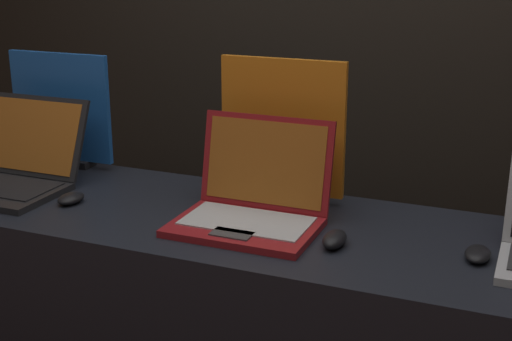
# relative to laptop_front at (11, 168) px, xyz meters

# --- Properties ---
(wall_back) EXTENTS (8.00, 0.05, 2.80)m
(wall_back) POSITION_rel_laptop_front_xyz_m (0.84, 1.14, 0.37)
(wall_back) COLOR black
(wall_back) RESTS_ON ground_plane
(laptop_front) EXTENTS (0.40, 0.38, 0.27)m
(laptop_front) POSITION_rel_laptop_front_xyz_m (0.00, 0.00, 0.00)
(laptop_front) COLOR black
(laptop_front) RESTS_ON display_counter
(mouse_front) EXTENTS (0.07, 0.10, 0.03)m
(mouse_front) POSITION_rel_laptop_front_xyz_m (0.27, -0.06, -0.05)
(mouse_front) COLOR black
(mouse_front) RESTS_ON display_counter
(promo_stand_front) EXTENTS (0.39, 0.07, 0.40)m
(promo_stand_front) POSITION_rel_laptop_front_xyz_m (0.00, 0.27, 0.13)
(promo_stand_front) COLOR black
(promo_stand_front) RESTS_ON display_counter
(laptop_middle) EXTENTS (0.39, 0.33, 0.28)m
(laptop_middle) POSITION_rel_laptop_front_xyz_m (0.83, 0.00, 0.00)
(laptop_middle) COLOR maroon
(laptop_middle) RESTS_ON display_counter
(mouse_middle) EXTENTS (0.06, 0.11, 0.04)m
(mouse_middle) POSITION_rel_laptop_front_xyz_m (1.10, -0.07, -0.04)
(mouse_middle) COLOR black
(mouse_middle) RESTS_ON display_counter
(promo_stand_middle) EXTENTS (0.39, 0.07, 0.43)m
(promo_stand_middle) POSITION_rel_laptop_front_xyz_m (0.83, 0.23, 0.14)
(promo_stand_middle) COLOR black
(promo_stand_middle) RESTS_ON display_counter
(mouse_back) EXTENTS (0.06, 0.10, 0.03)m
(mouse_back) POSITION_rel_laptop_front_xyz_m (1.45, -0.01, -0.05)
(mouse_back) COLOR black
(mouse_back) RESTS_ON display_counter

